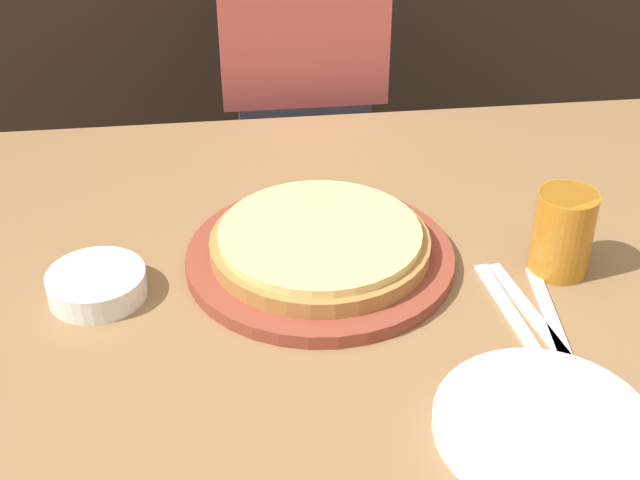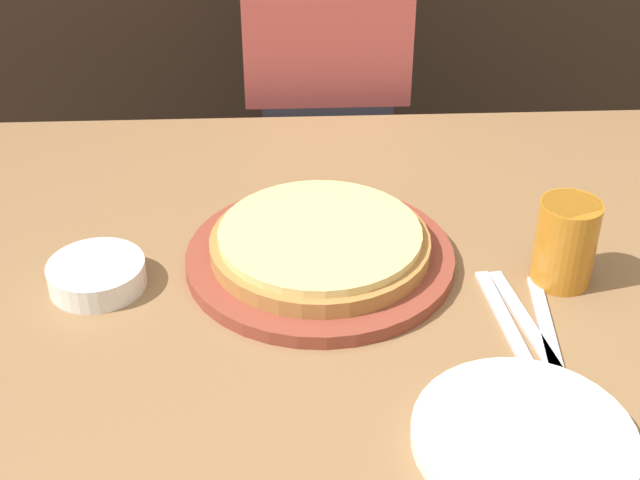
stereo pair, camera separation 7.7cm
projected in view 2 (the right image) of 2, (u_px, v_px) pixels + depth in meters
name	position (u px, v px, depth m)	size (l,w,h in m)	color
dining_table	(369.00, 454.00, 1.43)	(1.38, 1.02, 0.72)	olive
pizza_on_board	(320.00, 249.00, 1.24)	(0.38, 0.38, 0.06)	brown
beer_glass	(566.00, 239.00, 1.19)	(0.08, 0.08, 0.12)	#B7701E
dinner_plate	(524.00, 438.00, 0.96)	(0.25, 0.25, 0.02)	silver
side_bowl	(97.00, 275.00, 1.20)	(0.13, 0.13, 0.04)	silver
fork	(506.00, 322.00, 1.14)	(0.04, 0.22, 0.00)	silver
dinner_knife	(525.00, 321.00, 1.14)	(0.05, 0.22, 0.00)	silver
spoon	(544.00, 320.00, 1.15)	(0.04, 0.19, 0.00)	silver
diner_person	(326.00, 100.00, 1.84)	(0.32, 0.21, 1.33)	#33333D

